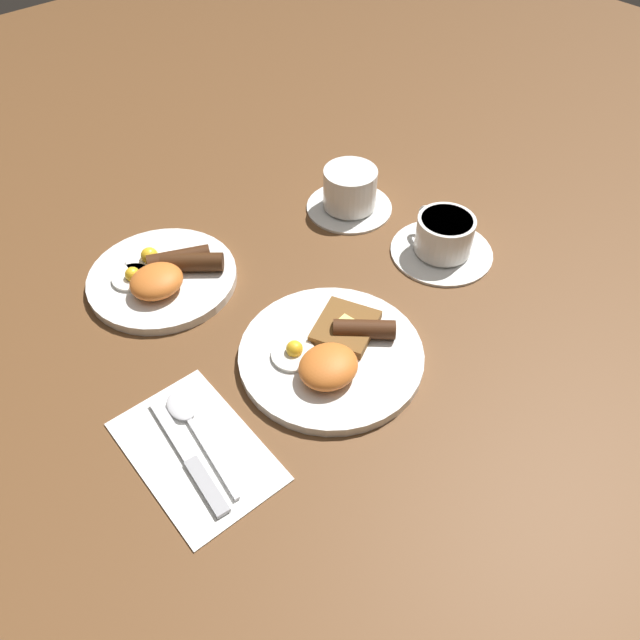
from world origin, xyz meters
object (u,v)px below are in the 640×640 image
breakfast_plate_near (332,354)px  breakfast_plate_far (163,276)px  spoon (187,416)px  teacup_near (443,239)px  knife (191,461)px  teacup_far (350,192)px

breakfast_plate_near → breakfast_plate_far: size_ratio=1.11×
breakfast_plate_far → spoon: 0.26m
breakfast_plate_near → teacup_near: (0.29, 0.05, 0.01)m
breakfast_plate_far → knife: (-0.15, -0.29, -0.01)m
breakfast_plate_near → knife: breakfast_plate_near is taller
teacup_far → breakfast_plate_far: bearing=172.0°
breakfast_plate_near → breakfast_plate_far: (-0.09, 0.29, 0.00)m
breakfast_plate_far → teacup_near: (0.38, -0.24, 0.01)m
breakfast_plate_far → teacup_far: 0.35m
breakfast_plate_far → spoon: bearing=-115.4°
teacup_far → knife: teacup_far is taller
breakfast_plate_near → teacup_far: bearing=42.8°
teacup_near → spoon: size_ratio=0.92×
knife → spoon: size_ratio=1.05×
spoon → breakfast_plate_far: bearing=-17.1°
teacup_far → spoon: 0.50m
teacup_near → spoon: bearing=-179.7°
knife → teacup_far: bearing=-56.7°
breakfast_plate_far → knife: breakfast_plate_far is taller
teacup_near → breakfast_plate_far: bearing=147.9°
teacup_near → spoon: teacup_near is taller
breakfast_plate_near → knife: 0.24m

